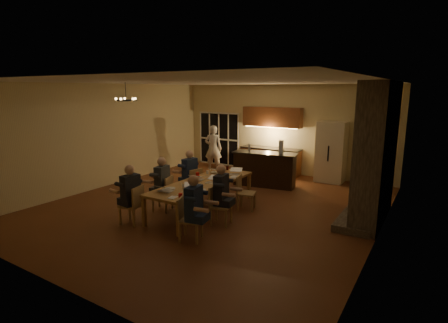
% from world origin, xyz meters
% --- Properties ---
extents(floor, '(9.00, 9.00, 0.00)m').
position_xyz_m(floor, '(0.00, 0.00, 0.00)').
color(floor, brown).
rests_on(floor, ground).
extents(back_wall, '(8.00, 0.04, 3.20)m').
position_xyz_m(back_wall, '(0.00, 4.52, 1.60)').
color(back_wall, '#C8B88D').
rests_on(back_wall, ground).
extents(left_wall, '(0.04, 9.00, 3.20)m').
position_xyz_m(left_wall, '(-4.02, 0.00, 1.60)').
color(left_wall, '#C8B88D').
rests_on(left_wall, ground).
extents(right_wall, '(0.04, 9.00, 3.20)m').
position_xyz_m(right_wall, '(4.02, 0.00, 1.60)').
color(right_wall, '#C8B88D').
rests_on(right_wall, ground).
extents(ceiling, '(8.00, 9.00, 0.04)m').
position_xyz_m(ceiling, '(0.00, 0.00, 3.22)').
color(ceiling, white).
rests_on(ceiling, back_wall).
extents(french_doors, '(1.86, 0.08, 2.10)m').
position_xyz_m(french_doors, '(-2.70, 4.47, 1.05)').
color(french_doors, black).
rests_on(french_doors, ground).
extents(fireplace, '(0.58, 2.50, 3.20)m').
position_xyz_m(fireplace, '(3.70, 1.20, 1.60)').
color(fireplace, '#6F6257').
rests_on(fireplace, ground).
extents(kitchenette, '(2.24, 0.68, 2.40)m').
position_xyz_m(kitchenette, '(-0.30, 4.20, 1.20)').
color(kitchenette, brown).
rests_on(kitchenette, ground).
extents(refrigerator, '(0.90, 0.68, 2.00)m').
position_xyz_m(refrigerator, '(1.90, 4.15, 1.00)').
color(refrigerator, '#EEE6C7').
rests_on(refrigerator, ground).
extents(dining_table, '(1.10, 3.24, 0.75)m').
position_xyz_m(dining_table, '(-0.03, -0.46, 0.38)').
color(dining_table, tan).
rests_on(dining_table, ground).
extents(bar_island, '(2.08, 1.00, 1.08)m').
position_xyz_m(bar_island, '(0.27, 2.50, 0.54)').
color(bar_island, black).
rests_on(bar_island, ground).
extents(chair_left_near, '(0.52, 0.52, 0.89)m').
position_xyz_m(chair_left_near, '(-0.91, -2.03, 0.45)').
color(chair_left_near, tan).
rests_on(chair_left_near, ground).
extents(chair_left_mid, '(0.54, 0.54, 0.89)m').
position_xyz_m(chair_left_mid, '(-0.91, -0.98, 0.45)').
color(chair_left_mid, tan).
rests_on(chair_left_mid, ground).
extents(chair_left_far, '(0.53, 0.53, 0.89)m').
position_xyz_m(chair_left_far, '(-0.85, 0.17, 0.45)').
color(chair_left_far, tan).
rests_on(chair_left_far, ground).
extents(chair_right_near, '(0.56, 0.56, 0.89)m').
position_xyz_m(chair_right_near, '(0.78, -2.02, 0.45)').
color(chair_right_near, tan).
rests_on(chair_right_near, ground).
extents(chair_right_mid, '(0.52, 0.52, 0.89)m').
position_xyz_m(chair_right_mid, '(0.85, -0.99, 0.45)').
color(chair_right_mid, tan).
rests_on(chair_right_mid, ground).
extents(chair_right_far, '(0.54, 0.54, 0.89)m').
position_xyz_m(chair_right_far, '(0.86, 0.21, 0.45)').
color(chair_right_far, tan).
rests_on(chair_right_far, ground).
extents(person_left_near, '(0.66, 0.66, 1.38)m').
position_xyz_m(person_left_near, '(-0.89, -2.04, 0.69)').
color(person_left_near, '#25282F').
rests_on(person_left_near, ground).
extents(person_right_near, '(0.69, 0.69, 1.38)m').
position_xyz_m(person_right_near, '(0.88, -2.04, 0.69)').
color(person_right_near, '#1F2F4E').
rests_on(person_right_near, ground).
extents(person_left_mid, '(0.70, 0.70, 1.38)m').
position_xyz_m(person_left_mid, '(-0.91, -0.97, 0.69)').
color(person_left_mid, '#383E42').
rests_on(person_left_mid, ground).
extents(person_right_mid, '(0.69, 0.69, 1.38)m').
position_xyz_m(person_right_mid, '(0.82, -0.93, 0.69)').
color(person_right_mid, '#25282F').
rests_on(person_right_mid, ground).
extents(person_left_far, '(0.67, 0.67, 1.38)m').
position_xyz_m(person_left_far, '(-0.91, 0.18, 0.69)').
color(person_left_far, '#1F2F4E').
rests_on(person_left_far, ground).
extents(standing_person, '(0.74, 0.61, 1.75)m').
position_xyz_m(standing_person, '(-2.17, 3.25, 0.87)').
color(standing_person, silver).
rests_on(standing_person, ground).
extents(chandelier, '(0.53, 0.53, 0.03)m').
position_xyz_m(chandelier, '(-1.94, -1.06, 2.75)').
color(chandelier, black).
rests_on(chandelier, ceiling).
extents(laptop_a, '(0.33, 0.29, 0.23)m').
position_xyz_m(laptop_a, '(-0.27, -1.56, 0.86)').
color(laptop_a, silver).
rests_on(laptop_a, dining_table).
extents(laptop_b, '(0.42, 0.41, 0.23)m').
position_xyz_m(laptop_b, '(0.21, -1.23, 0.86)').
color(laptop_b, silver).
rests_on(laptop_b, dining_table).
extents(laptop_c, '(0.38, 0.35, 0.23)m').
position_xyz_m(laptop_c, '(-0.28, -0.35, 0.86)').
color(laptop_c, silver).
rests_on(laptop_c, dining_table).
extents(laptop_d, '(0.33, 0.29, 0.23)m').
position_xyz_m(laptop_d, '(0.24, -0.43, 0.86)').
color(laptop_d, silver).
rests_on(laptop_d, dining_table).
extents(laptop_e, '(0.35, 0.31, 0.23)m').
position_xyz_m(laptop_e, '(-0.28, 0.57, 0.86)').
color(laptop_e, silver).
rests_on(laptop_e, dining_table).
extents(laptop_f, '(0.39, 0.37, 0.23)m').
position_xyz_m(laptop_f, '(0.29, 0.63, 0.86)').
color(laptop_f, silver).
rests_on(laptop_f, dining_table).
extents(mug_front, '(0.09, 0.09, 0.10)m').
position_xyz_m(mug_front, '(-0.07, -0.90, 0.80)').
color(mug_front, white).
rests_on(mug_front, dining_table).
extents(mug_mid, '(0.07, 0.07, 0.10)m').
position_xyz_m(mug_mid, '(0.08, 0.12, 0.80)').
color(mug_mid, white).
rests_on(mug_mid, dining_table).
extents(mug_back, '(0.07, 0.07, 0.10)m').
position_xyz_m(mug_back, '(-0.42, 0.33, 0.80)').
color(mug_back, white).
rests_on(mug_back, dining_table).
extents(redcup_near, '(0.09, 0.09, 0.12)m').
position_xyz_m(redcup_near, '(0.36, -1.81, 0.81)').
color(redcup_near, red).
rests_on(redcup_near, dining_table).
extents(redcup_mid, '(0.10, 0.10, 0.12)m').
position_xyz_m(redcup_mid, '(-0.45, -0.09, 0.81)').
color(redcup_mid, red).
rests_on(redcup_mid, dining_table).
extents(can_silver, '(0.07, 0.07, 0.12)m').
position_xyz_m(can_silver, '(-0.04, -1.21, 0.81)').
color(can_silver, '#B2B2B7').
rests_on(can_silver, dining_table).
extents(can_cola, '(0.07, 0.07, 0.12)m').
position_xyz_m(can_cola, '(-0.20, 1.01, 0.81)').
color(can_cola, '#3F0F0C').
rests_on(can_cola, dining_table).
extents(can_right, '(0.07, 0.07, 0.12)m').
position_xyz_m(can_right, '(0.31, -0.15, 0.81)').
color(can_right, '#B2B2B7').
rests_on(can_right, dining_table).
extents(plate_near, '(0.26, 0.26, 0.02)m').
position_xyz_m(plate_near, '(0.35, -1.07, 0.76)').
color(plate_near, white).
rests_on(plate_near, dining_table).
extents(plate_left, '(0.24, 0.24, 0.02)m').
position_xyz_m(plate_left, '(-0.32, -1.35, 0.76)').
color(plate_left, white).
rests_on(plate_left, dining_table).
extents(plate_far, '(0.27, 0.27, 0.02)m').
position_xyz_m(plate_far, '(0.44, 0.37, 0.76)').
color(plate_far, white).
rests_on(plate_far, dining_table).
extents(notepad, '(0.19, 0.24, 0.01)m').
position_xyz_m(notepad, '(0.18, -1.85, 0.76)').
color(notepad, white).
rests_on(notepad, dining_table).
extents(bar_bottle, '(0.07, 0.07, 0.24)m').
position_xyz_m(bar_bottle, '(-0.25, 2.44, 1.20)').
color(bar_bottle, '#99999E').
rests_on(bar_bottle, bar_island).
extents(bar_blender, '(0.15, 0.15, 0.40)m').
position_xyz_m(bar_blender, '(0.76, 2.63, 1.28)').
color(bar_blender, silver).
rests_on(bar_blender, bar_island).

